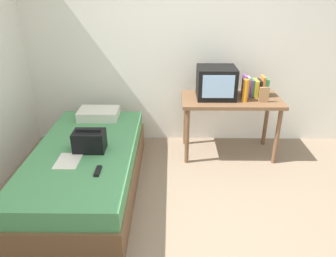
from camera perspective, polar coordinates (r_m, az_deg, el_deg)
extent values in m
plane|color=#84705B|center=(2.86, 3.51, -19.50)|extent=(8.00, 8.00, 0.00)
cube|color=silver|center=(4.10, 2.70, 15.10)|extent=(5.20, 0.10, 2.60)
cube|color=brown|center=(3.45, -14.02, -8.26)|extent=(1.00, 2.00, 0.31)
cube|color=#4C935B|center=(3.33, -14.45, -4.75)|extent=(0.97, 1.94, 0.18)
cube|color=brown|center=(3.88, 11.10, 5.03)|extent=(1.16, 0.60, 0.04)
cylinder|color=brown|center=(3.74, 3.39, -1.38)|extent=(0.05, 0.05, 0.69)
cylinder|color=brown|center=(3.93, 18.72, -1.39)|extent=(0.05, 0.05, 0.69)
cylinder|color=brown|center=(4.17, 3.11, 1.54)|extent=(0.05, 0.05, 0.69)
cylinder|color=brown|center=(4.34, 16.95, 1.42)|extent=(0.05, 0.05, 0.69)
cube|color=black|center=(3.81, 8.51, 8.05)|extent=(0.44, 0.38, 0.36)
cube|color=#8CB2E0|center=(3.62, 8.90, 7.30)|extent=(0.35, 0.01, 0.26)
cylinder|color=orange|center=(3.75, 13.52, 6.54)|extent=(0.07, 0.07, 0.26)
cube|color=#7A3D89|center=(3.94, 13.34, 7.38)|extent=(0.03, 0.16, 0.25)
cube|color=gray|center=(3.95, 13.87, 7.24)|extent=(0.04, 0.13, 0.23)
cube|color=#7A3D89|center=(3.96, 14.34, 7.05)|extent=(0.02, 0.15, 0.21)
cube|color=#337F47|center=(3.97, 14.69, 7.04)|extent=(0.02, 0.14, 0.21)
cube|color=gold|center=(3.98, 15.19, 6.94)|extent=(0.04, 0.17, 0.20)
cube|color=black|center=(3.99, 15.79, 6.91)|extent=(0.04, 0.15, 0.19)
cube|color=#CC7233|center=(3.99, 16.34, 7.20)|extent=(0.03, 0.15, 0.24)
cube|color=#337F47|center=(4.01, 16.86, 6.99)|extent=(0.04, 0.14, 0.21)
cube|color=#9E754C|center=(3.79, 16.61, 5.74)|extent=(0.11, 0.02, 0.18)
cube|color=silver|center=(3.92, -12.16, 2.55)|extent=(0.46, 0.32, 0.11)
cube|color=black|center=(3.19, -13.72, -2.16)|extent=(0.30, 0.20, 0.20)
cylinder|color=black|center=(3.14, -13.93, -0.29)|extent=(0.24, 0.02, 0.02)
cube|color=white|center=(3.10, -17.24, -5.50)|extent=(0.21, 0.29, 0.01)
cube|color=black|center=(2.87, -12.30, -7.35)|extent=(0.04, 0.16, 0.02)
cube|color=#B7B7BC|center=(3.42, -16.04, -2.19)|extent=(0.04, 0.14, 0.02)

